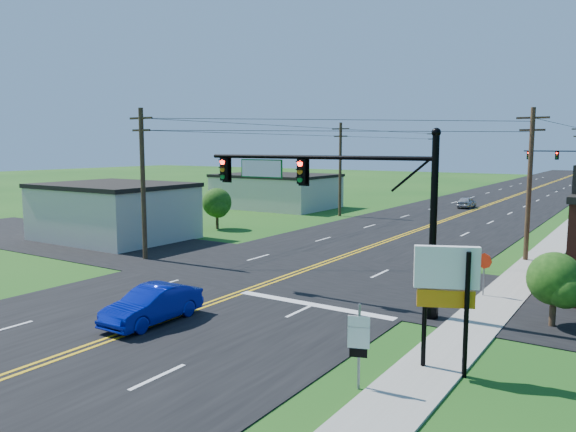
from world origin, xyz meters
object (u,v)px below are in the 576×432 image
Objects in this scene: stop_sign at (484,265)px; route_sign at (359,340)px; signal_mast_far at (563,161)px; signal_mast_main at (332,194)px; blue_car at (152,306)px.

route_sign is at bearing -79.56° from stop_sign.
signal_mast_far is 67.89m from stop_sign.
signal_mast_far is 79.67m from route_sign.
stop_sign is at bearing 39.07° from signal_mast_main.
blue_car is at bearing -93.21° from signal_mast_far.
blue_car is 9.32m from route_sign.
signal_mast_main reaches higher than blue_car.
signal_mast_main and signal_mast_far have the same top height.
route_sign is 11.85m from stop_sign.
signal_mast_far is at bearing 74.08° from route_sign.
signal_mast_main reaches higher than route_sign.
signal_mast_far reaches higher than route_sign.
blue_car is 1.73× the size of route_sign.
stop_sign is at bearing 47.08° from blue_car.
signal_mast_main is at bearing 104.07° from route_sign.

